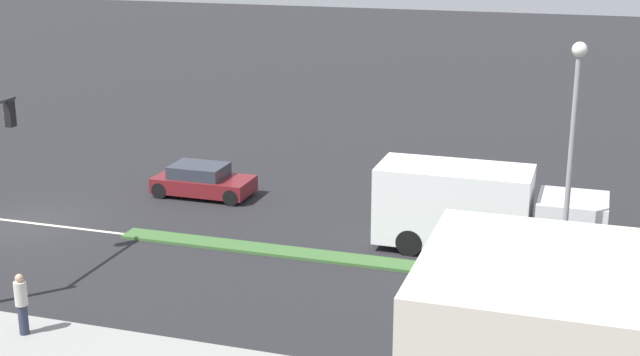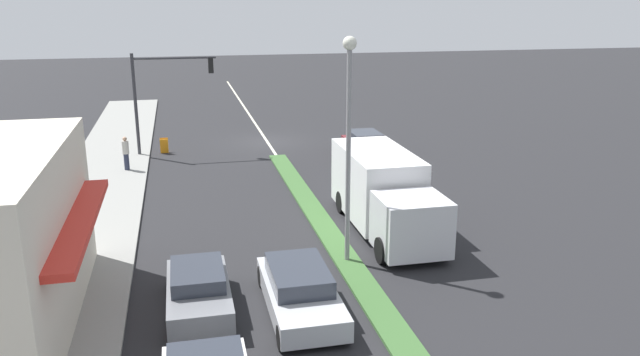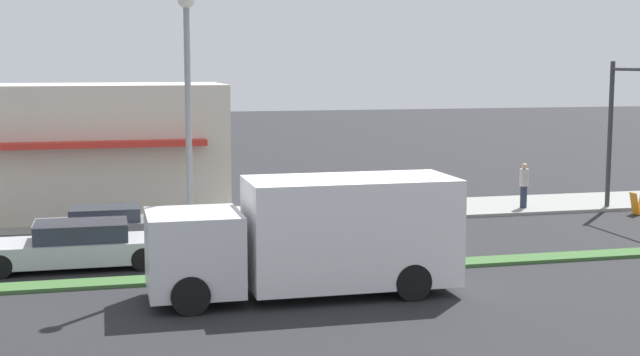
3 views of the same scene
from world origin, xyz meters
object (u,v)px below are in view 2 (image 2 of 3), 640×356
object	(u,v)px
pedestrian	(126,152)
traffic_signal_main	(161,86)
sedan_silver	(300,290)
warning_aframe_sign	(164,146)
delivery_truck	(384,192)
suv_grey	(198,291)
sedan_maroon	(366,144)
street_lamp	(349,123)

from	to	relation	value
pedestrian	traffic_signal_main	bearing A→B (deg)	-119.42
traffic_signal_main	sedan_silver	size ratio (longest dim) A/B	1.23
warning_aframe_sign	delivery_truck	distance (m)	16.76
traffic_signal_main	warning_aframe_sign	world-z (taller)	traffic_signal_main
pedestrian	suv_grey	world-z (taller)	pedestrian
traffic_signal_main	delivery_truck	world-z (taller)	traffic_signal_main
traffic_signal_main	sedan_maroon	xyz separation A→B (m)	(-11.12, 2.52, -3.28)
traffic_signal_main	delivery_truck	size ratio (longest dim) A/B	0.75
traffic_signal_main	sedan_maroon	distance (m)	11.87
suv_grey	sedan_maroon	bearing A→B (deg)	-121.01
traffic_signal_main	sedan_silver	distance (m)	20.46
traffic_signal_main	street_lamp	bearing A→B (deg)	110.00
sedan_silver	warning_aframe_sign	bearing A→B (deg)	-78.87
suv_grey	street_lamp	bearing A→B (deg)	-155.06
traffic_signal_main	suv_grey	size ratio (longest dim) A/B	1.45
street_lamp	sedan_maroon	world-z (taller)	street_lamp
street_lamp	sedan_silver	size ratio (longest dim) A/B	1.62
pedestrian	warning_aframe_sign	bearing A→B (deg)	-115.57
pedestrian	delivery_truck	xyz separation A→B (m)	(-10.20, 10.68, 0.44)
suv_grey	sedan_silver	world-z (taller)	sedan_silver
suv_grey	traffic_signal_main	bearing A→B (deg)	-86.64
suv_grey	sedan_maroon	world-z (taller)	sedan_maroon
traffic_signal_main	suv_grey	xyz separation A→B (m)	(-1.12, 19.15, -3.30)
sedan_silver	street_lamp	bearing A→B (deg)	-126.45
suv_grey	sedan_silver	bearing A→B (deg)	166.86
pedestrian	sedan_maroon	bearing A→B (deg)	-176.41
street_lamp	sedan_maroon	xyz separation A→B (m)	(-5.00, -14.31, -4.16)
traffic_signal_main	pedestrian	bearing A→B (deg)	60.58
delivery_truck	sedan_silver	xyz separation A→B (m)	(4.40, 5.80, -0.85)
sedan_maroon	street_lamp	bearing A→B (deg)	70.75
delivery_truck	sedan_maroon	world-z (taller)	delivery_truck
pedestrian	delivery_truck	distance (m)	14.78
traffic_signal_main	warning_aframe_sign	distance (m)	3.51
street_lamp	sedan_maroon	distance (m)	15.72
street_lamp	delivery_truck	world-z (taller)	street_lamp
traffic_signal_main	pedestrian	xyz separation A→B (m)	(1.88, 3.33, -2.87)
delivery_truck	sedan_silver	world-z (taller)	delivery_truck
delivery_truck	sedan_maroon	size ratio (longest dim) A/B	1.90
pedestrian	suv_grey	size ratio (longest dim) A/B	0.45
delivery_truck	sedan_maroon	bearing A→B (deg)	-103.69
suv_grey	sedan_maroon	size ratio (longest dim) A/B	0.98
sedan_silver	pedestrian	bearing A→B (deg)	-70.60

